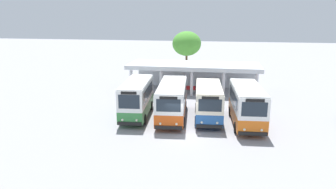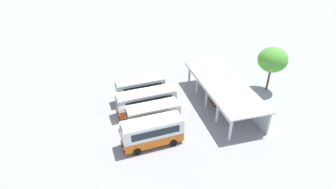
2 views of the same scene
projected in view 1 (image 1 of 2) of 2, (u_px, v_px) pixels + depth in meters
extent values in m
plane|color=#939399|center=(182.00, 132.00, 24.36)|extent=(180.00, 180.00, 0.00)
cylinder|color=black|center=(144.00, 120.00, 26.05)|extent=(0.30, 0.92, 0.90)
cylinder|color=black|center=(121.00, 119.00, 26.22)|extent=(0.30, 0.92, 0.90)
cylinder|color=black|center=(151.00, 105.00, 30.14)|extent=(0.30, 0.92, 0.90)
cylinder|color=black|center=(131.00, 105.00, 30.30)|extent=(0.30, 0.92, 0.90)
cube|color=#337F3D|center=(137.00, 107.00, 28.06)|extent=(2.75, 7.00, 1.05)
cube|color=white|center=(137.00, 92.00, 27.70)|extent=(2.75, 7.00, 1.80)
cube|color=white|center=(136.00, 82.00, 27.46)|extent=(2.67, 6.79, 0.12)
cube|color=black|center=(130.00, 124.00, 24.83)|extent=(2.03, 0.29, 0.28)
cube|color=#1E2833|center=(129.00, 102.00, 24.41)|extent=(1.75, 0.21, 1.17)
cube|color=black|center=(129.00, 93.00, 24.23)|extent=(1.28, 0.17, 0.24)
cube|color=#1E2833|center=(148.00, 92.00, 27.70)|extent=(0.54, 5.45, 0.99)
cube|color=#1E2833|center=(126.00, 91.00, 27.87)|extent=(0.54, 5.45, 0.99)
sphere|color=#EAEACC|center=(137.00, 120.00, 24.72)|extent=(0.20, 0.20, 0.20)
sphere|color=#EAEACC|center=(122.00, 120.00, 24.81)|extent=(0.20, 0.20, 0.20)
cylinder|color=black|center=(183.00, 122.00, 25.36)|extent=(0.30, 0.92, 0.90)
cylinder|color=black|center=(157.00, 122.00, 25.55)|extent=(0.30, 0.92, 0.90)
cylinder|color=black|center=(185.00, 106.00, 30.06)|extent=(0.30, 0.92, 0.90)
cylinder|color=black|center=(163.00, 105.00, 30.25)|extent=(0.30, 0.92, 0.90)
cube|color=#D14C14|center=(172.00, 108.00, 27.68)|extent=(3.01, 8.03, 1.12)
cube|color=silver|center=(172.00, 94.00, 27.34)|extent=(3.01, 8.03, 1.57)
cube|color=silver|center=(172.00, 84.00, 27.13)|extent=(2.91, 7.79, 0.12)
cube|color=black|center=(168.00, 128.00, 23.97)|extent=(2.22, 0.29, 0.28)
cube|color=#1E2833|center=(168.00, 105.00, 23.56)|extent=(1.91, 0.22, 1.02)
cube|color=black|center=(168.00, 98.00, 23.40)|extent=(1.40, 0.17, 0.24)
cube|color=#1E2833|center=(185.00, 93.00, 27.33)|extent=(0.58, 6.27, 0.86)
cube|color=#1E2833|center=(160.00, 92.00, 27.53)|extent=(0.58, 6.27, 0.86)
sphere|color=#EAEACC|center=(177.00, 124.00, 23.85)|extent=(0.20, 0.20, 0.20)
sphere|color=#EAEACC|center=(160.00, 124.00, 23.96)|extent=(0.20, 0.20, 0.20)
cylinder|color=black|center=(222.00, 122.00, 25.38)|extent=(0.29, 0.91, 0.90)
cylinder|color=black|center=(196.00, 121.00, 25.58)|extent=(0.29, 0.91, 0.90)
cylinder|color=black|center=(219.00, 108.00, 29.30)|extent=(0.29, 0.91, 0.90)
cylinder|color=black|center=(196.00, 107.00, 29.51)|extent=(0.29, 0.91, 0.90)
cube|color=#23569E|center=(208.00, 109.00, 27.33)|extent=(2.75, 6.73, 1.05)
cube|color=beige|center=(209.00, 95.00, 27.00)|extent=(2.75, 6.73, 1.56)
cube|color=beige|center=(209.00, 86.00, 26.78)|extent=(2.66, 6.53, 0.12)
cube|color=black|center=(209.00, 126.00, 24.23)|extent=(2.13, 0.27, 0.28)
cube|color=#1E2833|center=(210.00, 105.00, 23.83)|extent=(1.83, 0.19, 1.01)
cube|color=black|center=(210.00, 98.00, 23.68)|extent=(1.34, 0.16, 0.24)
cube|color=#1E2833|center=(221.00, 95.00, 26.98)|extent=(0.45, 5.25, 0.86)
cube|color=#1E2833|center=(196.00, 94.00, 27.18)|extent=(0.45, 5.25, 0.86)
sphere|color=#EAEACC|center=(217.00, 123.00, 24.10)|extent=(0.20, 0.20, 0.20)
sphere|color=#EAEACC|center=(202.00, 122.00, 24.22)|extent=(0.20, 0.20, 0.20)
cylinder|color=black|center=(264.00, 129.00, 23.94)|extent=(0.29, 0.91, 0.90)
cylinder|color=black|center=(236.00, 128.00, 24.14)|extent=(0.29, 0.91, 0.90)
cylinder|color=black|center=(254.00, 112.00, 28.07)|extent=(0.29, 0.91, 0.90)
cylinder|color=black|center=(230.00, 111.00, 28.27)|extent=(0.29, 0.91, 0.90)
cube|color=orange|center=(246.00, 114.00, 25.98)|extent=(2.83, 7.08, 1.13)
cube|color=white|center=(247.00, 98.00, 25.62)|extent=(2.83, 7.08, 1.70)
cube|color=white|center=(248.00, 87.00, 25.39)|extent=(2.75, 6.86, 0.12)
cube|color=black|center=(253.00, 134.00, 22.73)|extent=(2.18, 0.27, 0.28)
cube|color=#1E2833|center=(254.00, 109.00, 22.29)|extent=(1.88, 0.20, 1.11)
cube|color=black|center=(255.00, 100.00, 22.12)|extent=(1.37, 0.16, 0.24)
cube|color=#1E2833|center=(261.00, 97.00, 25.60)|extent=(0.48, 5.52, 0.94)
cube|color=#1E2833|center=(233.00, 97.00, 25.81)|extent=(0.48, 5.52, 0.94)
sphere|color=#EAEACC|center=(262.00, 130.00, 22.60)|extent=(0.20, 0.20, 0.20)
sphere|color=#EAEACC|center=(244.00, 129.00, 22.72)|extent=(0.20, 0.20, 0.20)
cylinder|color=silver|center=(131.00, 80.00, 36.50)|extent=(0.36, 0.36, 3.20)
cylinder|color=silver|center=(161.00, 81.00, 35.88)|extent=(0.36, 0.36, 3.20)
cylinder|color=silver|center=(192.00, 82.00, 35.26)|extent=(0.36, 0.36, 3.20)
cylinder|color=silver|center=(223.00, 83.00, 34.65)|extent=(0.36, 0.36, 3.20)
cylinder|color=silver|center=(256.00, 85.00, 34.03)|extent=(0.36, 0.36, 3.20)
cube|color=silver|center=(195.00, 74.00, 39.89)|extent=(15.38, 0.20, 3.20)
cube|color=silver|center=(194.00, 65.00, 37.05)|extent=(15.88, 5.75, 0.20)
cube|color=silver|center=(191.00, 70.00, 34.42)|extent=(15.88, 0.10, 0.28)
cylinder|color=slate|center=(184.00, 91.00, 36.68)|extent=(0.03, 0.03, 0.44)
cylinder|color=slate|center=(181.00, 91.00, 36.73)|extent=(0.03, 0.03, 0.44)
cylinder|color=slate|center=(184.00, 91.00, 37.02)|extent=(0.03, 0.03, 0.44)
cylinder|color=slate|center=(181.00, 91.00, 37.06)|extent=(0.03, 0.03, 0.44)
cube|color=#B21E1E|center=(182.00, 89.00, 36.81)|extent=(0.46, 0.46, 0.04)
cube|color=#B21E1E|center=(183.00, 87.00, 36.95)|extent=(0.44, 0.06, 0.40)
cylinder|color=slate|center=(189.00, 92.00, 36.53)|extent=(0.03, 0.03, 0.44)
cylinder|color=slate|center=(186.00, 92.00, 36.58)|extent=(0.03, 0.03, 0.44)
cylinder|color=slate|center=(189.00, 91.00, 36.87)|extent=(0.03, 0.03, 0.44)
cylinder|color=slate|center=(187.00, 91.00, 36.92)|extent=(0.03, 0.03, 0.44)
cube|color=#B21E1E|center=(188.00, 89.00, 36.67)|extent=(0.46, 0.46, 0.04)
cube|color=#B21E1E|center=(188.00, 87.00, 36.81)|extent=(0.44, 0.06, 0.40)
cylinder|color=slate|center=(195.00, 92.00, 36.41)|extent=(0.03, 0.03, 0.44)
cylinder|color=slate|center=(192.00, 92.00, 36.46)|extent=(0.03, 0.03, 0.44)
cylinder|color=slate|center=(195.00, 91.00, 36.75)|extent=(0.03, 0.03, 0.44)
cylinder|color=slate|center=(192.00, 91.00, 36.80)|extent=(0.03, 0.03, 0.44)
cube|color=#B21E1E|center=(194.00, 90.00, 36.55)|extent=(0.46, 0.46, 0.04)
cube|color=#B21E1E|center=(194.00, 88.00, 36.69)|extent=(0.44, 0.06, 0.40)
cylinder|color=slate|center=(201.00, 92.00, 36.29)|extent=(0.03, 0.03, 0.44)
cylinder|color=slate|center=(198.00, 92.00, 36.34)|extent=(0.03, 0.03, 0.44)
cylinder|color=slate|center=(201.00, 91.00, 36.63)|extent=(0.03, 0.03, 0.44)
cylinder|color=slate|center=(198.00, 91.00, 36.67)|extent=(0.03, 0.03, 0.44)
cube|color=#B21E1E|center=(199.00, 90.00, 36.42)|extent=(0.46, 0.46, 0.04)
cube|color=#B21E1E|center=(199.00, 88.00, 36.56)|extent=(0.44, 0.06, 0.40)
cylinder|color=brown|center=(186.00, 66.00, 45.89)|extent=(0.32, 0.32, 3.47)
ellipsoid|color=#4C9933|center=(187.00, 44.00, 45.05)|extent=(4.27, 4.27, 3.63)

